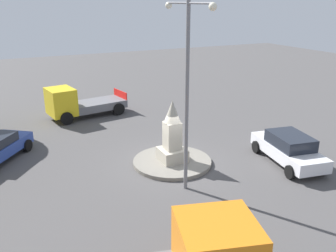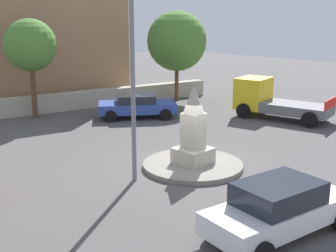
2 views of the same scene
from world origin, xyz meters
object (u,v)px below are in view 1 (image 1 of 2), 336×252
object	(u,v)px
monument	(172,136)
car_white_parked_left	(289,148)
streetlamp	(187,77)
truck_yellow_waiting	(78,103)

from	to	relation	value
monument	car_white_parked_left	world-z (taller)	monument
monument	streetlamp	world-z (taller)	streetlamp
monument	streetlamp	distance (m)	4.23
car_white_parked_left	truck_yellow_waiting	world-z (taller)	truck_yellow_waiting
monument	truck_yellow_waiting	distance (m)	9.80
car_white_parked_left	truck_yellow_waiting	size ratio (longest dim) A/B	0.85
monument	streetlamp	size ratio (longest dim) A/B	0.38
monument	car_white_parked_left	distance (m)	5.76
truck_yellow_waiting	monument	bearing A→B (deg)	14.57
streetlamp	car_white_parked_left	size ratio (longest dim) A/B	1.71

